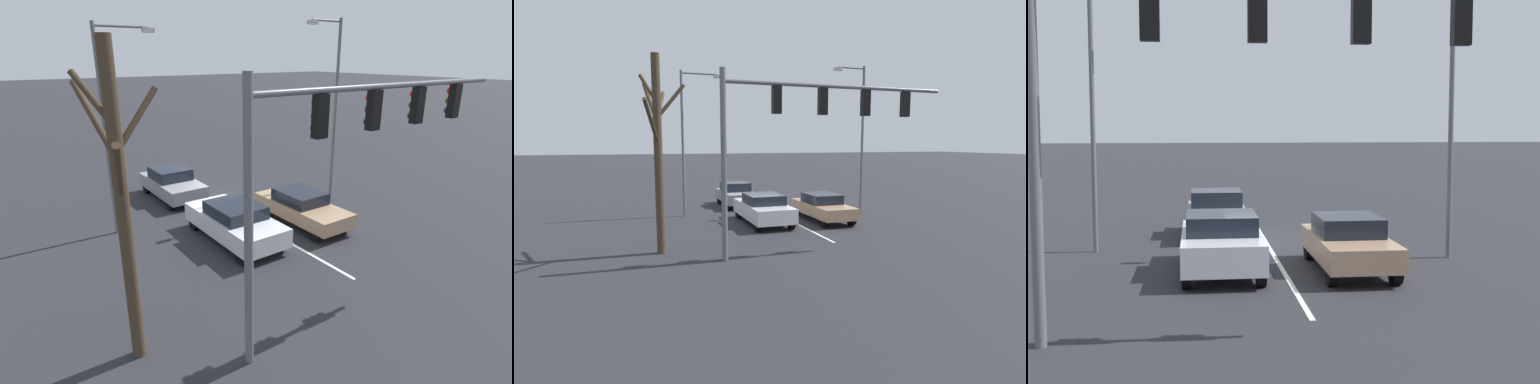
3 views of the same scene
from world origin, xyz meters
TOP-DOWN VIEW (x-y plane):
  - ground_plane at (0.00, 0.00)m, footprint 240.00×240.00m
  - lane_stripe_left_divider at (0.00, 1.73)m, footprint 0.12×15.46m
  - car_white_midlane_front at (1.55, 4.76)m, footprint 1.94×4.61m
  - car_tan_leftlane_front at (-1.65, 4.98)m, footprint 1.76×4.46m
  - car_gray_midlane_second at (1.50, -1.12)m, footprint 1.87×4.15m
  - traffic_signal_gantry at (1.77, 10.44)m, footprint 8.73×0.37m
  - street_lamp_right_shoulder at (4.82, 1.47)m, footprint 2.26×0.24m
  - street_lamp_left_shoulder at (-4.59, 3.57)m, footprint 1.93×0.24m
  - bare_tree_near at (6.78, 8.72)m, footprint 1.64×3.37m

SIDE VIEW (x-z plane):
  - ground_plane at x=0.00m, z-range 0.00..0.00m
  - lane_stripe_left_divider at x=0.00m, z-range 0.00..0.01m
  - car_tan_leftlane_front at x=-1.65m, z-range 0.03..1.42m
  - car_gray_midlane_second at x=1.50m, z-range 0.02..1.53m
  - car_white_midlane_front at x=1.55m, z-range 0.02..1.52m
  - bare_tree_near at x=6.78m, z-range 0.37..7.53m
  - street_lamp_right_shoulder at x=4.82m, z-range 0.66..8.55m
  - street_lamp_left_shoulder at x=-4.59m, z-range 0.62..8.93m
  - traffic_signal_gantry at x=1.77m, z-range 1.64..8.15m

